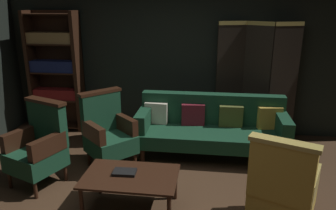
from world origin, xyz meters
The scene contains 11 objects.
ground_plane centered at (0.00, 0.00, 0.00)m, with size 10.00×10.00×0.00m, color #3D2819.
back_wall centered at (0.00, 2.45, 1.40)m, with size 7.20×0.10×2.80m, color black.
folding_screen centered at (1.23, 2.16, 0.99)m, with size 1.27×0.29×1.90m.
bookshelf centered at (-2.15, 2.20, 1.07)m, with size 0.90×0.32×2.05m.
velvet_couch centered at (0.55, 1.46, 0.46)m, with size 2.12×0.78×0.88m.
coffee_table centered at (-0.29, -0.05, 0.37)m, with size 1.00×0.64×0.42m.
armchair_gilt_accent centered at (1.23, -0.21, 0.49)m, with size 0.76×0.75×1.04m.
armchair_wing_left centered at (-1.54, 0.38, 0.49)m, with size 0.75×0.75×1.04m.
armchair_wing_right centered at (-0.84, 0.92, 0.49)m, with size 0.82×0.82×1.04m.
potted_plant centered at (-1.20, 1.71, 0.48)m, with size 0.54×0.54×0.83m.
book_black_cloth centered at (-0.36, -0.02, 0.44)m, with size 0.24×0.16×0.03m, color black.
Camera 1 is at (0.52, -3.02, 2.16)m, focal length 34.79 mm.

